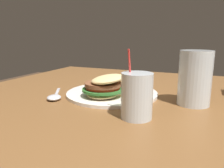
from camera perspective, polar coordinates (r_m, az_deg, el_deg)
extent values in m
cube|color=brown|center=(0.64, 8.59, -7.47)|extent=(1.26, 1.35, 0.03)
cylinder|color=brown|center=(1.50, -9.48, -11.32)|extent=(0.06, 0.06, 0.74)
cylinder|color=white|center=(0.76, 0.00, -2.44)|extent=(0.31, 0.31, 0.01)
ellipsoid|color=#E0C17F|center=(0.70, -2.37, -2.44)|extent=(0.15, 0.13, 0.02)
cylinder|color=#2D6628|center=(0.70, -2.38, -1.45)|extent=(0.16, 0.16, 0.01)
cylinder|color=red|center=(0.70, -2.39, -0.85)|extent=(0.13, 0.13, 0.01)
cylinder|color=brown|center=(0.70, -2.40, -0.05)|extent=(0.14, 0.14, 0.01)
ellipsoid|color=#E0C17F|center=(0.69, -1.12, 1.34)|extent=(0.15, 0.13, 0.04)
cube|color=gold|center=(0.85, 2.41, 0.23)|extent=(0.07, 0.07, 0.02)
cube|color=gold|center=(0.77, 2.78, -0.90)|extent=(0.07, 0.03, 0.03)
cube|color=gold|center=(0.78, 3.97, -0.92)|extent=(0.09, 0.03, 0.04)
cube|color=gold|center=(0.79, 2.42, -0.89)|extent=(0.07, 0.01, 0.01)
cube|color=gold|center=(0.83, 1.48, 0.55)|extent=(0.06, 0.03, 0.02)
cube|color=gold|center=(0.84, 1.31, 0.56)|extent=(0.05, 0.05, 0.02)
cube|color=gold|center=(0.82, -0.14, 0.39)|extent=(0.05, 0.04, 0.02)
cube|color=gold|center=(0.86, 1.78, 0.40)|extent=(0.03, 0.07, 0.02)
cube|color=gold|center=(0.80, 0.11, -0.03)|extent=(0.02, 0.07, 0.01)
cube|color=gold|center=(0.79, 5.71, -0.94)|extent=(0.06, 0.05, 0.02)
cube|color=gold|center=(0.76, -0.45, -1.32)|extent=(0.09, 0.02, 0.03)
cube|color=gold|center=(0.78, -0.05, -0.89)|extent=(0.08, 0.03, 0.03)
cylinder|color=silver|center=(0.68, 20.83, 1.46)|extent=(0.09, 0.09, 0.16)
cylinder|color=#C67F23|center=(0.68, 20.77, 0.72)|extent=(0.08, 0.08, 0.14)
cylinder|color=silver|center=(0.54, 6.49, -3.09)|extent=(0.08, 0.08, 0.11)
cylinder|color=yellow|center=(0.54, 6.46, -4.25)|extent=(0.07, 0.07, 0.09)
cylinder|color=red|center=(0.55, 4.90, 0.22)|extent=(0.02, 0.01, 0.17)
ellipsoid|color=silver|center=(0.72, -14.91, -3.43)|extent=(0.07, 0.07, 0.02)
cube|color=silver|center=(0.80, -14.15, -2.20)|extent=(0.11, 0.07, 0.00)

